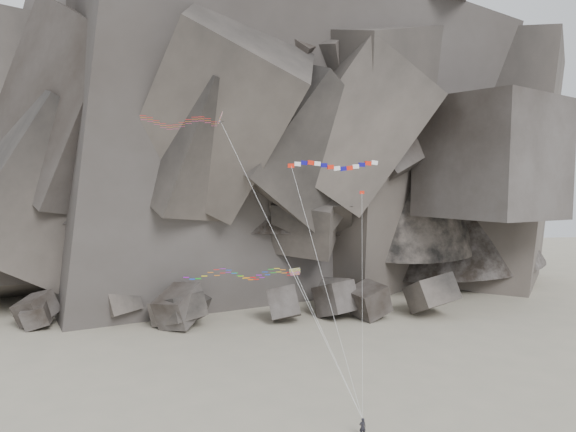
{
  "coord_description": "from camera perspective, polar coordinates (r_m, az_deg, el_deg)",
  "views": [
    {
      "loc": [
        -8.25,
        -57.52,
        25.74
      ],
      "look_at": [
        -0.7,
        6.0,
        20.0
      ],
      "focal_mm": 35.0,
      "sensor_mm": 36.0,
      "label": 1
    }
  ],
  "objects": [
    {
      "name": "kite_flyer",
      "position": [
        57.48,
        7.58,
        -20.37
      ],
      "size": [
        0.74,
        0.51,
        2.07
      ],
      "primitive_type": "imported",
      "rotation": [
        0.0,
        0.0,
        3.18
      ],
      "color": "black",
      "rests_on": "ground"
    },
    {
      "name": "boulder_field",
      "position": [
        94.72,
        -4.52,
        -9.16
      ],
      "size": [
        72.86,
        17.42,
        9.97
      ],
      "color": "#47423F",
      "rests_on": "ground"
    },
    {
      "name": "banner_kite",
      "position": [
        59.96,
        4.61,
        5.02
      ],
      "size": [
        9.7,
        9.11,
        24.65
      ],
      "rotation": [
        0.0,
        0.0,
        -0.02
      ],
      "color": "red",
      "rests_on": "ground"
    },
    {
      "name": "parafoil_kite",
      "position": [
        57.97,
        -5.27,
        -5.84
      ],
      "size": [
        17.43,
        7.07,
        13.59
      ],
      "rotation": [
        0.0,
        0.0,
        0.0
      ],
      "color": "yellow",
      "rests_on": "ground"
    },
    {
      "name": "pennant_kite",
      "position": [
        60.81,
        7.51,
        -2.56
      ],
      "size": [
        2.7,
        10.85,
        21.27
      ],
      "rotation": [
        0.0,
        0.0,
        0.09
      ],
      "color": "red",
      "rests_on": "ground"
    },
    {
      "name": "headland",
      "position": [
        128.82,
        -3.12,
        12.37
      ],
      "size": [
        110.0,
        70.0,
        84.0
      ],
      "primitive_type": null,
      "color": "#554C45",
      "rests_on": "ground"
    },
    {
      "name": "delta_kite",
      "position": [
        60.97,
        -11.24,
        9.4
      ],
      "size": [
        21.89,
        11.28,
        29.94
      ],
      "rotation": [
        0.0,
        0.0,
        0.08
      ],
      "color": "red",
      "rests_on": "ground"
    },
    {
      "name": "ground",
      "position": [
        63.55,
        1.34,
        -18.77
      ],
      "size": [
        260.0,
        260.0,
        0.0
      ],
      "primitive_type": "plane",
      "color": "gray",
      "rests_on": "ground"
    }
  ]
}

